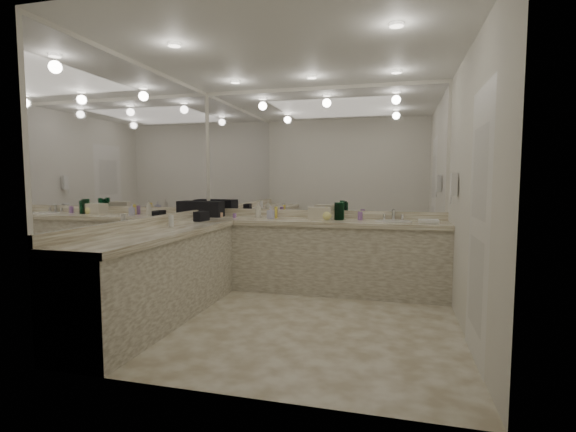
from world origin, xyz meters
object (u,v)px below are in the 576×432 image
(sink, at_px, (393,222))
(soap_bottle_b, at_px, (271,212))
(black_toiletry_bag, at_px, (208,209))
(soap_bottle_c, at_px, (327,214))
(cream_cosmetic_case, at_px, (319,213))
(soap_bottle_a, at_px, (258,210))
(wall_phone, at_px, (454,185))
(hand_towel, at_px, (429,221))

(sink, bearing_deg, soap_bottle_b, -178.62)
(sink, relative_size, black_toiletry_bag, 1.14)
(black_toiletry_bag, height_order, soap_bottle_c, black_toiletry_bag)
(black_toiletry_bag, height_order, cream_cosmetic_case, black_toiletry_bag)
(sink, xyz_separation_m, soap_bottle_c, (-0.80, -0.01, 0.09))
(soap_bottle_b, bearing_deg, soap_bottle_a, 152.73)
(sink, distance_m, black_toiletry_bag, 2.43)
(wall_phone, bearing_deg, soap_bottle_b, 167.72)
(black_toiletry_bag, relative_size, cream_cosmetic_case, 1.36)
(wall_phone, relative_size, soap_bottle_c, 1.49)
(hand_towel, bearing_deg, cream_cosmetic_case, 176.53)
(wall_phone, height_order, hand_towel, wall_phone)
(hand_towel, bearing_deg, black_toiletry_bag, 177.93)
(sink, relative_size, cream_cosmetic_case, 1.56)
(soap_bottle_a, distance_m, soap_bottle_c, 0.93)
(sink, bearing_deg, cream_cosmetic_case, 178.78)
(black_toiletry_bag, relative_size, soap_bottle_c, 2.39)
(wall_phone, distance_m, hand_towel, 0.65)
(wall_phone, height_order, black_toiletry_bag, wall_phone)
(cream_cosmetic_case, bearing_deg, soap_bottle_c, -30.48)
(sink, bearing_deg, soap_bottle_a, 177.75)
(sink, xyz_separation_m, soap_bottle_a, (-1.73, 0.07, 0.11))
(hand_towel, xyz_separation_m, soap_bottle_a, (-2.12, 0.13, 0.09))
(black_toiletry_bag, distance_m, cream_cosmetic_case, 1.52)
(soap_bottle_c, bearing_deg, soap_bottle_b, -178.17)
(wall_phone, bearing_deg, soap_bottle_a, 166.31)
(sink, relative_size, soap_bottle_c, 2.73)
(sink, distance_m, soap_bottle_c, 0.81)
(black_toiletry_bag, bearing_deg, soap_bottle_c, -1.98)
(soap_bottle_c, bearing_deg, black_toiletry_bag, 178.02)
(black_toiletry_bag, xyz_separation_m, soap_bottle_c, (1.62, -0.06, -0.03))
(soap_bottle_b, distance_m, soap_bottle_c, 0.72)
(soap_bottle_a, height_order, soap_bottle_c, soap_bottle_a)
(sink, xyz_separation_m, cream_cosmetic_case, (-0.90, 0.02, 0.09))
(sink, height_order, hand_towel, hand_towel)
(soap_bottle_c, bearing_deg, hand_towel, -2.19)
(sink, height_order, soap_bottle_c, soap_bottle_c)
(sink, height_order, wall_phone, wall_phone)
(sink, distance_m, hand_towel, 0.40)
(cream_cosmetic_case, xyz_separation_m, soap_bottle_c, (0.10, -0.03, -0.00))
(soap_bottle_b, bearing_deg, cream_cosmetic_case, 5.16)
(hand_towel, xyz_separation_m, soap_bottle_b, (-1.92, 0.02, 0.06))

